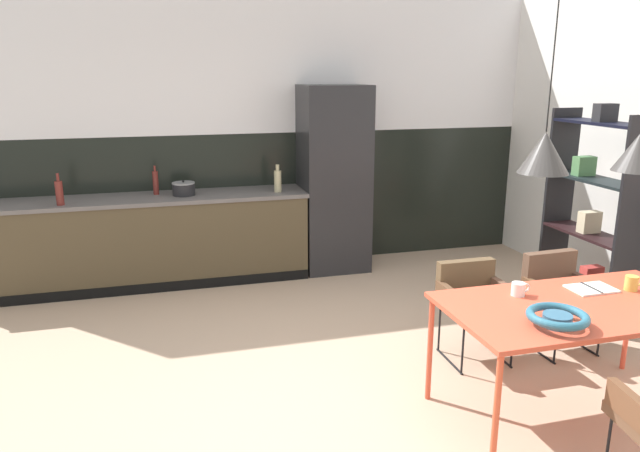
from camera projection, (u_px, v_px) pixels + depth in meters
name	position (u px, v px, depth m)	size (l,w,h in m)	color
ground_plane	(357.00, 416.00, 3.77)	(8.60, 8.60, 0.00)	tan
back_wall_splashback_dark	(264.00, 199.00, 6.61)	(6.29, 0.12, 1.47)	black
back_wall_panel_upper	(261.00, 62.00, 6.24)	(6.29, 0.12, 1.47)	white
kitchen_counter	(141.00, 241.00, 6.00)	(3.36, 0.63, 0.91)	#483C28
refrigerator_column	(334.00, 179.00, 6.39)	(0.69, 0.60, 1.98)	#232326
dining_table	(578.00, 311.00, 3.62)	(1.64, 0.88, 0.75)	#DA4F35
armchair_by_stool	(558.00, 289.00, 4.63)	(0.51, 0.49, 0.74)	brown
armchair_facing_counter	(473.00, 296.00, 4.46)	(0.50, 0.48, 0.73)	brown
fruit_bowl	(558.00, 317.00, 3.29)	(0.34, 0.34, 0.08)	#33607F
open_book	(592.00, 289.00, 3.85)	(0.29, 0.21, 0.02)	white
mug_glass_clear	(632.00, 283.00, 3.83)	(0.13, 0.08, 0.10)	gold
mug_white_ceramic	(519.00, 289.00, 3.74)	(0.13, 0.09, 0.08)	white
cooking_pot	(184.00, 189.00, 5.97)	(0.23, 0.23, 0.15)	black
bottle_wine_green	(156.00, 182.00, 5.99)	(0.06, 0.06, 0.29)	maroon
bottle_vinegar_dark	(59.00, 192.00, 5.51)	(0.07, 0.07, 0.30)	maroon
bottle_spice_small	(278.00, 180.00, 6.12)	(0.08, 0.08, 0.28)	tan
open_shelf_unit	(592.00, 210.00, 5.16)	(0.30, 0.95, 1.86)	black
pendant_lamp_over_table_near	(544.00, 152.00, 3.32)	(0.28, 0.28, 1.34)	black
pendant_lamp_over_table_far	(639.00, 151.00, 3.51)	(0.28, 0.28, 1.36)	black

